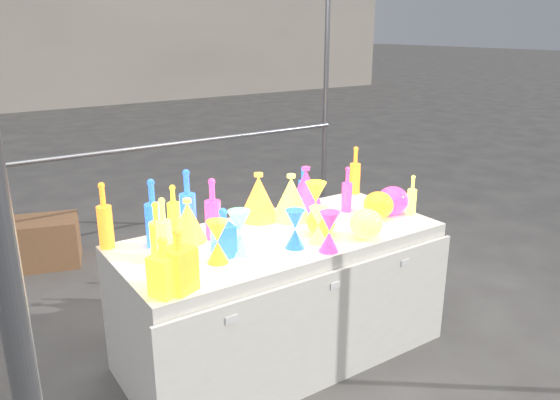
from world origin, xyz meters
TOP-DOWN VIEW (x-y plane):
  - ground at (0.00, 0.00)m, footprint 80.00×80.00m
  - display_table at (0.00, -0.01)m, footprint 1.84×0.83m
  - cardboard_box_closed at (-0.87, 2.10)m, footprint 0.61×0.52m
  - cardboard_box_flat at (0.34, 1.81)m, footprint 0.77×0.60m
  - bottle_0 at (-0.47, 0.35)m, footprint 0.09×0.09m
  - bottle_1 at (-0.64, 0.23)m, footprint 0.09×0.09m
  - bottle_2 at (-0.85, 0.35)m, footprint 0.08×0.08m
  - bottle_3 at (-0.33, 0.15)m, footprint 0.10×0.10m
  - bottle_4 at (-0.66, 0.03)m, footprint 0.08×0.08m
  - bottle_6 at (-0.67, 0.09)m, footprint 0.08×0.08m
  - bottle_7 at (-0.42, 0.27)m, footprint 0.11×0.11m
  - decanter_0 at (-0.80, -0.31)m, footprint 0.14×0.14m
  - decanter_1 at (-0.73, -0.31)m, footprint 0.16×0.16m
  - decanter_2 at (-0.40, -0.09)m, footprint 0.11×0.11m
  - hourglass_0 at (-0.46, -0.14)m, footprint 0.13×0.13m
  - hourglass_1 at (0.08, -0.33)m, footprint 0.11×0.11m
  - hourglass_2 at (0.10, -0.22)m, footprint 0.12×0.12m
  - hourglass_3 at (-0.32, -0.12)m, footprint 0.15×0.15m
  - hourglass_4 at (0.29, 0.05)m, footprint 0.14×0.14m
  - hourglass_5 at (-0.04, -0.20)m, footprint 0.12×0.12m
  - globe_0 at (0.19, -0.13)m, footprint 0.21×0.21m
  - globe_1 at (0.36, -0.30)m, footprint 0.20×0.20m
  - globe_2 at (0.64, -0.10)m, footprint 0.21×0.21m
  - globe_3 at (0.76, -0.10)m, footprint 0.24×0.24m
  - lampshade_0 at (-0.46, 0.20)m, footprint 0.25×0.25m
  - lampshade_1 at (0.04, 0.28)m, footprint 0.30×0.30m
  - lampshade_2 at (0.38, 0.28)m, footprint 0.29×0.29m
  - lampshade_3 at (0.20, 0.18)m, footprint 0.31×0.31m
  - bottle_8 at (0.42, 0.36)m, footprint 0.07×0.07m
  - bottle_9 at (0.86, 0.36)m, footprint 0.09×0.09m
  - bottle_10 at (0.57, 0.10)m, footprint 0.08×0.08m
  - bottle_11 at (0.85, -0.17)m, footprint 0.07×0.07m

SIDE VIEW (x-z plane):
  - ground at x=0.00m, z-range 0.00..0.00m
  - cardboard_box_flat at x=0.34m, z-range 0.00..0.06m
  - cardboard_box_closed at x=-0.87m, z-range 0.00..0.38m
  - display_table at x=0.00m, z-range 0.00..0.75m
  - globe_0 at x=0.19m, z-range 0.75..0.88m
  - globe_2 at x=0.64m, z-range 0.75..0.89m
  - globe_1 at x=0.36m, z-range 0.75..0.90m
  - globe_3 at x=0.76m, z-range 0.75..0.90m
  - hourglass_2 at x=0.10m, z-range 0.75..0.95m
  - hourglass_5 at x=-0.04m, z-range 0.75..0.96m
  - hourglass_1 at x=0.08m, z-range 0.75..0.96m
  - hourglass_0 at x=-0.46m, z-range 0.75..0.96m
  - hourglass_3 at x=-0.32m, z-range 0.75..0.98m
  - lampshade_0 at x=-0.46m, z-range 0.75..0.99m
  - hourglass_4 at x=0.29m, z-range 0.75..0.99m
  - bottle_11 at x=0.85m, z-range 0.75..1.00m
  - bottle_8 at x=0.42m, z-range 0.75..1.00m
  - decanter_2 at x=-0.40m, z-range 0.75..1.00m
  - decanter_0 at x=-0.80m, z-range 0.75..1.02m
  - lampshade_2 at x=0.38m, z-range 0.75..1.02m
  - lampshade_3 at x=0.20m, z-range 0.75..1.03m
  - bottle_0 at x=-0.47m, z-range 0.75..1.03m
  - lampshade_1 at x=0.04m, z-range 0.75..1.03m
  - bottle_10 at x=0.57m, z-range 0.75..1.03m
  - decanter_1 at x=-0.73m, z-range 0.75..1.04m
  - bottle_6 at x=-0.67m, z-range 0.75..1.04m
  - bottle_4 at x=-0.66m, z-range 0.75..1.07m
  - bottle_9 at x=0.86m, z-range 0.75..1.08m
  - bottle_3 at x=-0.33m, z-range 0.75..1.09m
  - bottle_2 at x=-0.85m, z-range 0.75..1.10m
  - bottle_1 at x=-0.64m, z-range 0.75..1.12m
  - bottle_7 at x=-0.42m, z-range 0.75..1.13m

